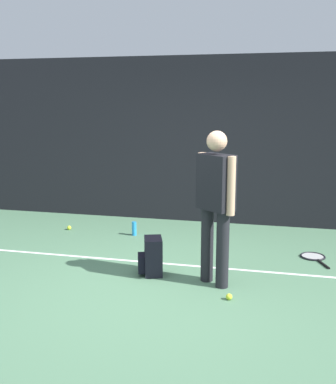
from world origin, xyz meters
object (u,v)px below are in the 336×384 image
(backpack, at_px, (152,257))
(water_bottle, at_px, (134,229))
(tennis_ball_mid_court, at_px, (69,228))
(tennis_ball_by_fence, at_px, (153,239))
(tennis_player, at_px, (216,199))
(tennis_racket, at_px, (314,257))
(tennis_ball_near_player, at_px, (229,297))

(backpack, bearing_deg, water_bottle, -173.26)
(backpack, xyz_separation_m, water_bottle, (-0.69, 1.48, -0.11))
(tennis_ball_mid_court, bearing_deg, backpack, -40.73)
(water_bottle, bearing_deg, tennis_ball_by_fence, -34.69)
(tennis_player, relative_size, tennis_racket, 2.68)
(backpack, bearing_deg, tennis_ball_mid_court, -148.84)
(tennis_racket, height_order, backpack, backpack)
(tennis_ball_near_player, relative_size, tennis_ball_mid_court, 1.00)
(backpack, bearing_deg, tennis_racket, 100.46)
(tennis_racket, height_order, tennis_ball_near_player, tennis_ball_near_player)
(backpack, relative_size, tennis_ball_near_player, 6.67)
(tennis_ball_by_fence, relative_size, water_bottle, 0.31)
(tennis_racket, relative_size, backpack, 1.44)
(backpack, relative_size, tennis_ball_mid_court, 6.67)
(tennis_racket, distance_m, tennis_ball_mid_court, 3.72)
(tennis_player, xyz_separation_m, backpack, (-0.75, 0.12, -0.76))
(tennis_ball_near_player, xyz_separation_m, tennis_ball_mid_court, (-2.75, 2.05, 0.00))
(tennis_ball_mid_court, bearing_deg, water_bottle, -2.80)
(tennis_player, distance_m, tennis_ball_near_player, 1.04)
(backpack, bearing_deg, tennis_player, 63.01)
(tennis_ball_by_fence, distance_m, water_bottle, 0.44)
(tennis_racket, distance_m, backpack, 2.17)
(tennis_player, height_order, backpack, tennis_player)
(tennis_ball_by_fence, height_order, water_bottle, water_bottle)
(tennis_ball_near_player, bearing_deg, tennis_player, 117.83)
(tennis_player, xyz_separation_m, tennis_ball_mid_court, (-2.54, 1.65, -0.93))
(tennis_player, height_order, water_bottle, tennis_player)
(tennis_player, distance_m, backpack, 1.07)
(tennis_racket, height_order, tennis_ball_by_fence, tennis_ball_by_fence)
(backpack, distance_m, water_bottle, 1.64)
(tennis_ball_by_fence, bearing_deg, water_bottle, 145.31)
(backpack, bearing_deg, tennis_ball_near_player, 43.77)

